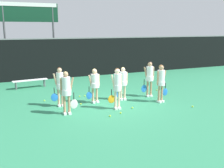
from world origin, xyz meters
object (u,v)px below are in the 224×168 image
object	(u,v)px
player_4	(95,83)
player_5	(123,81)
bench_courtside	(30,81)
scoreboard	(29,19)
tennis_ball_8	(132,108)
player_2	(161,80)
tennis_ball_1	(157,90)
tennis_ball_5	(110,116)
tennis_ball_2	(121,113)
tennis_ball_4	(79,96)
tennis_ball_0	(44,101)
tennis_ball_3	(85,96)
player_3	(60,84)
tennis_ball_6	(81,104)
tennis_ball_7	(193,107)
player_0	(66,89)
player_6	(149,76)
player_1	(117,85)

from	to	relation	value
player_4	player_5	xyz separation A→B (m)	(1.41, -0.09, -0.02)
player_4	bench_courtside	bearing A→B (deg)	113.33
scoreboard	player_5	bearing A→B (deg)	-70.06
tennis_ball_8	player_2	bearing A→B (deg)	12.32
scoreboard	tennis_ball_1	world-z (taller)	scoreboard
tennis_ball_5	tennis_ball_8	size ratio (longest dim) A/B	0.98
tennis_ball_2	tennis_ball_4	bearing A→B (deg)	103.41
tennis_ball_0	tennis_ball_1	size ratio (longest dim) A/B	1.00
tennis_ball_4	tennis_ball_5	xyz separation A→B (m)	(0.22, -3.41, 0.00)
player_4	tennis_ball_8	distance (m)	2.14
tennis_ball_3	tennis_ball_5	world-z (taller)	same
player_3	tennis_ball_8	xyz separation A→B (m)	(2.78, -1.60, -1.00)
tennis_ball_1	tennis_ball_8	size ratio (longest dim) A/B	0.98
player_4	tennis_ball_5	world-z (taller)	player_4
tennis_ball_4	tennis_ball_1	bearing A→B (deg)	-5.35
tennis_ball_3	tennis_ball_5	size ratio (longest dim) A/B	0.99
player_4	tennis_ball_4	bearing A→B (deg)	101.07
player_4	tennis_ball_8	size ratio (longest dim) A/B	23.47
bench_courtside	player_4	bearing A→B (deg)	-68.13
tennis_ball_2	tennis_ball_3	world-z (taller)	same
tennis_ball_6	tennis_ball_8	bearing A→B (deg)	-37.81
player_5	tennis_ball_7	size ratio (longest dim) A/B	22.76
player_0	tennis_ball_1	xyz separation A→B (m)	(5.61, 2.00, -1.01)
player_3	tennis_ball_0	world-z (taller)	player_3
tennis_ball_4	tennis_ball_5	bearing A→B (deg)	-86.29
player_5	tennis_ball_0	size ratio (longest dim) A/B	23.93
bench_courtside	player_6	bearing A→B (deg)	-46.61
player_0	tennis_ball_4	xyz separation A→B (m)	(1.24, 2.41, -1.01)
tennis_ball_4	player_0	bearing A→B (deg)	-117.21
player_3	tennis_ball_8	world-z (taller)	player_3
player_4	player_5	size ratio (longest dim) A/B	1.00
tennis_ball_1	tennis_ball_4	xyz separation A→B (m)	(-4.37, 0.41, -0.00)
player_5	tennis_ball_8	bearing A→B (deg)	-89.68
tennis_ball_5	player_0	bearing A→B (deg)	145.72
bench_courtside	tennis_ball_4	distance (m)	3.76
player_6	tennis_ball_3	bearing A→B (deg)	167.23
scoreboard	tennis_ball_3	xyz separation A→B (m)	(1.66, -7.33, -4.05)
player_4	tennis_ball_3	distance (m)	1.58
player_0	player_4	size ratio (longest dim) A/B	1.09
player_5	player_2	bearing A→B (deg)	-27.10
tennis_ball_0	tennis_ball_1	xyz separation A→B (m)	(6.13, -0.32, 0.00)
scoreboard	tennis_ball_2	bearing A→B (deg)	-78.50
player_4	tennis_ball_7	size ratio (longest dim) A/B	22.75
player_3	player_4	xyz separation A→B (m)	(1.60, -0.07, -0.08)
tennis_ball_6	tennis_ball_8	xyz separation A→B (m)	(1.88, -1.46, -0.00)
bench_courtside	player_0	distance (m)	5.64
tennis_ball_8	tennis_ball_1	bearing A→B (deg)	40.29
player_5	tennis_ball_3	size ratio (longest dim) A/B	24.06
player_2	tennis_ball_1	xyz separation A→B (m)	(1.15, 2.03, -1.03)
scoreboard	player_1	xyz separation A→B (m)	(2.28, -9.92, -3.03)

